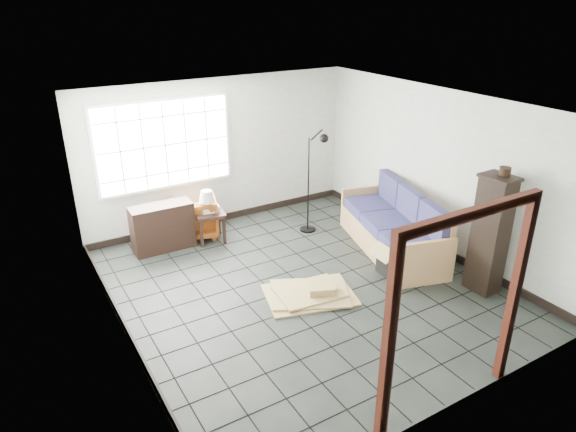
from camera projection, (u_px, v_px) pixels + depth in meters
ground at (303, 286)px, 7.42m from camera, size 5.50×5.50×0.00m
room_shell at (303, 176)px, 6.76m from camera, size 5.02×5.52×2.61m
window_panel at (164, 145)px, 8.42m from camera, size 2.32×0.08×1.52m
doorway_trim at (461, 290)px, 4.74m from camera, size 1.80×0.08×2.20m
futon_sofa at (396, 229)px, 8.32m from camera, size 1.48×2.48×1.03m
armchair at (194, 214)px, 8.81m from camera, size 0.93×0.90×0.78m
side_table at (210, 217)px, 8.60m from camera, size 0.56×0.56×0.53m
table_lamp at (207, 198)px, 8.41m from camera, size 0.31×0.31×0.40m
projector at (210, 208)px, 8.57m from camera, size 0.32×0.27×0.10m
floor_lamp at (316, 178)px, 8.81m from camera, size 0.53×0.34×1.80m
console_shelf at (163, 227)px, 8.35m from camera, size 1.00×0.40×0.77m
tall_shelf at (490, 234)px, 7.00m from camera, size 0.37×0.47×1.71m
pot at (505, 171)px, 6.66m from camera, size 0.17×0.17×0.11m
open_box at (399, 262)px, 7.70m from camera, size 0.90×0.48×0.50m
cardboard_pile at (311, 293)px, 7.16m from camera, size 1.40×1.18×0.18m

